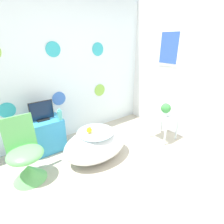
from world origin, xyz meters
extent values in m
plane|color=#BCB29E|center=(0.00, 0.00, 0.00)|extent=(12.00, 12.00, 0.00)
cube|color=white|center=(0.00, 1.90, 1.30)|extent=(4.52, 0.04, 2.60)
cylinder|color=#33B2BF|center=(-0.81, 1.87, 0.73)|extent=(0.23, 0.01, 0.23)
cylinder|color=#3F72CC|center=(-0.02, 1.87, 0.75)|extent=(0.23, 0.01, 0.23)
cylinder|color=#8CCC4C|center=(0.82, 1.87, 0.76)|extent=(0.23, 0.01, 0.23)
cylinder|color=#33B2BF|center=(-0.02, 1.87, 1.55)|extent=(0.23, 0.01, 0.23)
cylinder|color=#33B2BF|center=(0.80, 1.87, 1.53)|extent=(0.23, 0.01, 0.23)
cube|color=white|center=(1.78, 0.94, 1.30)|extent=(0.04, 2.88, 2.60)
cube|color=white|center=(1.75, 1.03, 1.55)|extent=(0.02, 0.44, 0.60)
cube|color=#3359B2|center=(1.74, 1.03, 1.55)|extent=(0.01, 0.36, 0.52)
ellipsoid|color=white|center=(0.13, 0.96, 0.23)|extent=(0.99, 0.65, 0.47)
cylinder|color=#B2DBEA|center=(0.13, 0.96, 0.45)|extent=(0.53, 0.53, 0.01)
sphere|color=yellow|center=(0.03, 0.97, 0.51)|extent=(0.08, 0.08, 0.08)
sphere|color=yellow|center=(0.03, 0.96, 0.54)|extent=(0.05, 0.05, 0.05)
cone|color=orange|center=(0.03, 0.93, 0.54)|extent=(0.02, 0.02, 0.02)
cone|color=#66C166|center=(-0.79, 1.11, 0.11)|extent=(0.41, 0.41, 0.21)
ellipsoid|color=#66C166|center=(-0.79, 1.11, 0.38)|extent=(0.43, 0.43, 0.15)
cube|color=#66C166|center=(-0.79, 1.27, 0.61)|extent=(0.37, 0.10, 0.45)
cube|color=#389ED6|center=(-0.39, 1.65, 0.27)|extent=(0.53, 0.40, 0.54)
cube|color=white|center=(-0.39, 1.45, 0.36)|extent=(0.45, 0.01, 0.15)
cube|color=black|center=(-0.39, 1.65, 0.55)|extent=(0.18, 0.12, 0.02)
cube|color=black|center=(-0.39, 1.65, 0.69)|extent=(0.35, 0.01, 0.29)
cube|color=#0F1E38|center=(-0.39, 1.64, 0.69)|extent=(0.33, 0.01, 0.27)
cylinder|color=#51B2AD|center=(-0.18, 1.49, 0.61)|extent=(0.07, 0.07, 0.15)
cylinder|color=#51B2AD|center=(-0.18, 1.49, 0.70)|extent=(0.04, 0.04, 0.03)
cube|color=silver|center=(1.41, 0.72, 0.43)|extent=(0.39, 0.38, 0.02)
cylinder|color=silver|center=(1.25, 0.55, 0.21)|extent=(0.03, 0.03, 0.42)
cylinder|color=silver|center=(1.58, 0.55, 0.21)|extent=(0.03, 0.03, 0.42)
cylinder|color=silver|center=(1.25, 0.88, 0.21)|extent=(0.03, 0.03, 0.42)
cylinder|color=silver|center=(1.58, 0.88, 0.21)|extent=(0.03, 0.03, 0.42)
cylinder|color=white|center=(1.41, 0.72, 0.48)|extent=(0.10, 0.10, 0.08)
sphere|color=#3D8E42|center=(1.41, 0.72, 0.59)|extent=(0.17, 0.17, 0.17)
camera|label=1|loc=(-1.03, -0.95, 1.68)|focal=28.00mm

